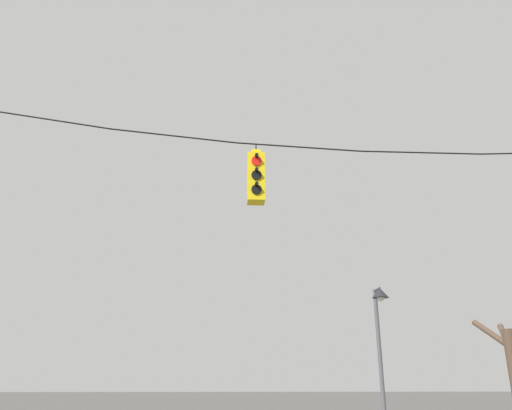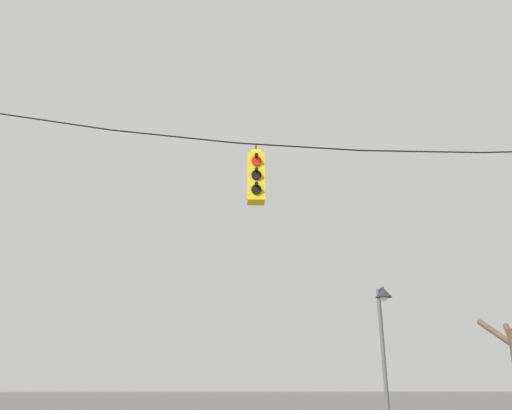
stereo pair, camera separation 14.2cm
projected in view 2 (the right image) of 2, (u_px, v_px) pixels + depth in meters
The scene contains 3 objects.
span_wire at pixel (421, 141), 10.40m from camera, with size 17.95×0.03×0.76m.
traffic_light_near_right_pole at pixel (256, 178), 9.98m from camera, with size 0.34×0.58×1.27m.
street_lamp at pixel (384, 325), 14.46m from camera, with size 0.48×0.83×4.45m.
Camera 2 is at (-3.80, -8.72, 1.77)m, focal length 35.00 mm.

